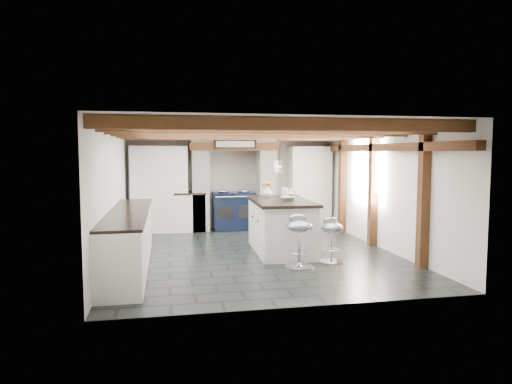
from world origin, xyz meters
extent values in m
plane|color=black|center=(0.00, 0.00, 0.00)|extent=(6.00, 6.00, 0.00)
plane|color=silver|center=(0.00, 3.00, 1.15)|extent=(5.00, 0.00, 5.00)
plane|color=silver|center=(-2.50, 0.00, 1.15)|extent=(0.00, 6.00, 6.00)
plane|color=silver|center=(2.50, 0.00, 1.15)|extent=(0.00, 6.00, 6.00)
plane|color=white|center=(0.00, 0.00, 2.30)|extent=(6.00, 6.00, 0.00)
cube|color=white|center=(-0.80, 2.70, 0.95)|extent=(0.40, 0.60, 1.90)
cube|color=white|center=(0.80, 2.70, 0.95)|extent=(0.40, 0.60, 1.90)
cube|color=brown|center=(0.00, 2.70, 1.99)|extent=(2.10, 0.65, 0.18)
cube|color=white|center=(0.00, 2.70, 2.15)|extent=(2.00, 0.60, 0.31)
cube|color=black|center=(0.00, 2.38, 2.05)|extent=(1.00, 0.03, 0.22)
cube|color=silver|center=(0.00, 2.36, 2.05)|extent=(0.90, 0.01, 0.14)
cube|color=white|center=(-1.75, 2.70, 1.00)|extent=(1.30, 0.58, 2.00)
cube|color=white|center=(1.90, 2.70, 1.00)|extent=(1.00, 0.58, 2.00)
cube|color=white|center=(-2.20, -0.60, 0.44)|extent=(0.60, 3.80, 0.88)
cube|color=black|center=(-2.20, -0.60, 0.90)|extent=(0.64, 3.80, 0.04)
cube|color=white|center=(-1.05, 2.70, 0.44)|extent=(0.70, 0.60, 0.88)
cube|color=black|center=(-1.05, 2.70, 0.90)|extent=(0.74, 0.64, 0.04)
cube|color=brown|center=(2.42, 0.00, 1.95)|extent=(0.15, 5.80, 0.14)
plane|color=white|center=(2.48, 0.60, 1.55)|extent=(0.00, 0.90, 0.90)
cube|color=brown|center=(0.00, -2.60, 2.21)|extent=(5.00, 0.16, 0.16)
cube|color=brown|center=(0.00, -1.73, 2.21)|extent=(5.00, 0.16, 0.16)
cube|color=brown|center=(0.00, -0.87, 2.21)|extent=(5.00, 0.16, 0.16)
cube|color=brown|center=(0.00, 0.00, 2.21)|extent=(5.00, 0.16, 0.16)
cube|color=brown|center=(0.00, 0.87, 2.21)|extent=(5.00, 0.16, 0.16)
cube|color=brown|center=(0.00, 1.73, 2.21)|extent=(5.00, 0.16, 0.16)
cube|color=brown|center=(0.00, 2.60, 2.21)|extent=(5.00, 0.16, 0.16)
cube|color=brown|center=(2.42, -1.60, 1.15)|extent=(0.15, 0.15, 2.30)
cube|color=brown|center=(2.42, 0.20, 1.15)|extent=(0.15, 0.15, 2.30)
cube|color=brown|center=(2.42, 1.80, 1.15)|extent=(0.15, 0.15, 2.30)
cylinder|color=black|center=(0.45, -0.05, 1.93)|extent=(0.01, 0.01, 0.56)
cylinder|color=white|center=(0.45, -0.05, 1.60)|extent=(0.09, 0.09, 0.22)
cylinder|color=black|center=(0.50, 0.25, 1.93)|extent=(0.01, 0.01, 0.56)
cylinder|color=white|center=(0.50, 0.25, 1.60)|extent=(0.09, 0.09, 0.22)
cylinder|color=black|center=(0.55, 0.55, 1.93)|extent=(0.01, 0.01, 0.56)
cylinder|color=white|center=(0.55, 0.55, 1.60)|extent=(0.09, 0.09, 0.22)
cube|color=black|center=(0.00, 2.68, 0.45)|extent=(1.00, 0.60, 0.90)
ellipsoid|color=silver|center=(-0.25, 2.68, 0.93)|extent=(0.28, 0.28, 0.11)
ellipsoid|color=silver|center=(0.25, 2.68, 0.93)|extent=(0.28, 0.28, 0.11)
cylinder|color=silver|center=(0.00, 2.36, 0.82)|extent=(0.95, 0.03, 0.03)
cube|color=black|center=(-0.25, 2.38, 0.45)|extent=(0.35, 0.02, 0.30)
cube|color=black|center=(0.25, 2.38, 0.45)|extent=(0.35, 0.02, 0.30)
cube|color=white|center=(0.50, 0.05, 0.46)|extent=(1.02, 1.93, 0.93)
cube|color=black|center=(0.50, 0.05, 0.95)|extent=(1.11, 2.02, 0.05)
imported|color=white|center=(0.37, 0.58, 1.08)|extent=(0.20, 0.20, 0.20)
ellipsoid|color=orange|center=(0.37, 0.58, 1.24)|extent=(0.21, 0.21, 0.13)
cylinder|color=white|center=(0.68, 0.41, 1.07)|extent=(0.13, 0.13, 0.19)
imported|color=white|center=(0.60, -0.06, 1.01)|extent=(0.28, 0.28, 0.07)
cylinder|color=white|center=(0.77, 0.09, 1.03)|extent=(0.05, 0.05, 0.11)
cylinder|color=white|center=(0.77, 0.09, 1.09)|extent=(0.23, 0.23, 0.02)
cylinder|color=beige|center=(0.77, 0.09, 1.14)|extent=(0.18, 0.18, 0.07)
cylinder|color=silver|center=(1.13, -0.97, 0.01)|extent=(0.41, 0.41, 0.03)
cone|color=silver|center=(1.13, -0.97, 0.06)|extent=(0.19, 0.19, 0.08)
cylinder|color=silver|center=(1.13, -0.97, 0.31)|extent=(0.05, 0.05, 0.52)
torus|color=silver|center=(1.13, -0.97, 0.23)|extent=(0.26, 0.26, 0.02)
ellipsoid|color=gray|center=(1.13, -0.97, 0.60)|extent=(0.44, 0.44, 0.17)
ellipsoid|color=gray|center=(1.11, -0.87, 0.70)|extent=(0.28, 0.15, 0.14)
cylinder|color=silver|center=(0.49, -1.21, 0.02)|extent=(0.47, 0.47, 0.03)
cone|color=silver|center=(0.49, -1.21, 0.06)|extent=(0.21, 0.21, 0.09)
cylinder|color=silver|center=(0.49, -1.21, 0.35)|extent=(0.05, 0.05, 0.58)
torus|color=silver|center=(0.49, -1.21, 0.26)|extent=(0.30, 0.30, 0.02)
ellipsoid|color=gray|center=(0.49, -1.21, 0.68)|extent=(0.54, 0.54, 0.19)
ellipsoid|color=gray|center=(0.53, -1.10, 0.79)|extent=(0.32, 0.21, 0.16)
camera|label=1|loc=(-1.59, -8.15, 1.86)|focal=32.00mm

